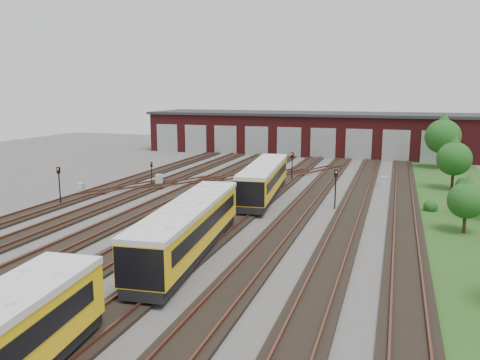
% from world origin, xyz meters
% --- Properties ---
extents(ground, '(120.00, 120.00, 0.00)m').
position_xyz_m(ground, '(0.00, 0.00, 0.00)').
color(ground, '#43403E').
rests_on(ground, ground).
extents(track_network, '(30.40, 70.00, 0.33)m').
position_xyz_m(track_network, '(-0.17, 0.59, 0.11)').
color(track_network, black).
rests_on(track_network, ground).
extents(maintenance_shed, '(51.00, 12.50, 6.35)m').
position_xyz_m(maintenance_shed, '(-0.01, 39.97, 3.20)').
color(maintenance_shed, '#571517').
rests_on(maintenance_shed, ground).
extents(grass_verge, '(8.00, 55.00, 0.05)m').
position_xyz_m(grass_verge, '(19.00, 10.00, 0.03)').
color(grass_verge, '#224918').
rests_on(grass_verge, ground).
extents(metro_train, '(4.01, 46.02, 2.86)m').
position_xyz_m(metro_train, '(2.00, -9.76, 1.79)').
color(metro_train, black).
rests_on(metro_train, ground).
extents(signal_mast_0, '(0.31, 0.29, 3.32)m').
position_xyz_m(signal_mast_0, '(-13.59, -1.85, 2.13)').
color(signal_mast_0, black).
rests_on(signal_mast_0, ground).
extents(signal_mast_1, '(0.27, 0.26, 2.63)m').
position_xyz_m(signal_mast_1, '(-9.95, 7.26, 1.70)').
color(signal_mast_1, black).
rests_on(signal_mast_1, ground).
extents(signal_mast_2, '(0.32, 0.30, 3.22)m').
position_xyz_m(signal_mast_2, '(2.73, 14.59, 2.08)').
color(signal_mast_2, black).
rests_on(signal_mast_2, ground).
extents(signal_mast_3, '(0.31, 0.29, 3.25)m').
position_xyz_m(signal_mast_3, '(8.55, 4.54, 2.10)').
color(signal_mast_3, black).
rests_on(signal_mast_3, ground).
extents(relay_cabinet_0, '(0.65, 0.55, 1.04)m').
position_xyz_m(relay_cabinet_0, '(-15.00, 2.73, 0.52)').
color(relay_cabinet_0, '#B8BBBE').
rests_on(relay_cabinet_0, ground).
extents(relay_cabinet_1, '(0.81, 0.73, 1.13)m').
position_xyz_m(relay_cabinet_1, '(-9.95, 8.79, 0.56)').
color(relay_cabinet_1, '#B8BBBE').
rests_on(relay_cabinet_1, ground).
extents(relay_cabinet_2, '(0.83, 0.77, 1.13)m').
position_xyz_m(relay_cabinet_2, '(-1.08, 5.88, 0.56)').
color(relay_cabinet_2, '#B8BBBE').
rests_on(relay_cabinet_2, ground).
extents(relay_cabinet_3, '(0.53, 0.45, 0.86)m').
position_xyz_m(relay_cabinet_3, '(0.25, 20.04, 0.43)').
color(relay_cabinet_3, '#B8BBBE').
rests_on(relay_cabinet_3, ground).
extents(relay_cabinet_4, '(0.64, 0.55, 1.01)m').
position_xyz_m(relay_cabinet_4, '(12.01, 15.65, 0.51)').
color(relay_cabinet_4, '#B8BBBE').
rests_on(relay_cabinet_4, ground).
extents(tree_0, '(4.29, 4.29, 7.11)m').
position_xyz_m(tree_0, '(18.49, 29.48, 4.57)').
color(tree_0, '#301E15').
rests_on(tree_0, ground).
extents(tree_1, '(3.28, 3.28, 5.44)m').
position_xyz_m(tree_1, '(18.49, 15.87, 3.49)').
color(tree_1, '#301E15').
rests_on(tree_1, ground).
extents(tree_3, '(2.45, 2.45, 4.07)m').
position_xyz_m(tree_3, '(17.77, 0.39, 2.61)').
color(tree_3, '#301E15').
rests_on(tree_3, ground).
extents(bush_0, '(1.13, 1.13, 1.13)m').
position_xyz_m(bush_0, '(16.00, 6.23, 0.56)').
color(bush_0, '#184413').
rests_on(bush_0, ground).
extents(bush_1, '(1.68, 1.68, 1.68)m').
position_xyz_m(bush_1, '(19.50, 15.09, 0.84)').
color(bush_1, '#184413').
rests_on(bush_1, ground).
extents(bush_2, '(1.41, 1.41, 1.41)m').
position_xyz_m(bush_2, '(18.73, 35.00, 0.71)').
color(bush_2, '#184413').
rests_on(bush_2, ground).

